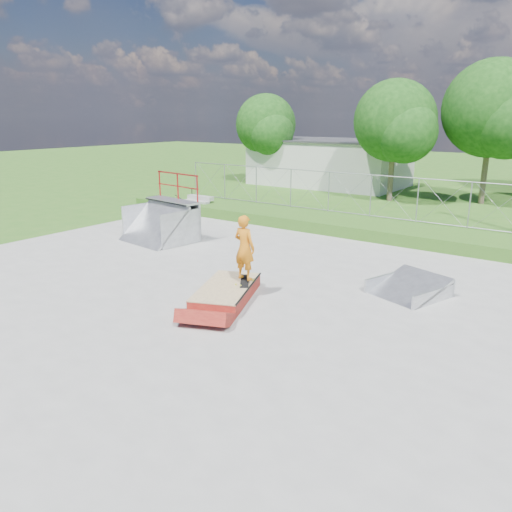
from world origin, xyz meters
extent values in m
plane|color=#2F631C|center=(0.00, 0.00, 0.00)|extent=(120.00, 120.00, 0.00)
cube|color=gray|center=(0.00, 0.00, 0.02)|extent=(20.00, 16.00, 0.04)
cube|color=#2F631C|center=(0.00, 9.50, 0.25)|extent=(24.00, 3.00, 0.50)
cube|color=maroon|center=(0.49, 0.10, 0.18)|extent=(2.10, 2.84, 0.36)
cube|color=#9D835A|center=(0.49, 0.10, 0.37)|extent=(2.13, 2.86, 0.03)
cube|color=black|center=(0.74, 0.57, 0.43)|extent=(0.63, 0.78, 0.13)
imported|color=orange|center=(0.74, 0.57, 1.29)|extent=(0.65, 0.44, 1.73)
cube|color=silver|center=(-8.00, 22.00, 1.50)|extent=(10.00, 6.00, 3.00)
cylinder|color=brown|center=(-2.00, 18.00, 1.22)|extent=(0.30, 0.30, 2.45)
sphere|color=#123D10|center=(-2.00, 18.00, 4.41)|extent=(4.48, 4.48, 4.48)
sphere|color=#123D10|center=(-1.16, 17.44, 3.85)|extent=(3.36, 3.36, 3.36)
cylinder|color=brown|center=(2.50, 20.00, 1.40)|extent=(0.30, 0.30, 2.80)
sphere|color=#123D10|center=(2.50, 20.00, 5.04)|extent=(5.12, 5.12, 5.12)
sphere|color=#123D10|center=(3.46, 19.36, 4.40)|extent=(3.84, 3.84, 3.84)
cylinder|color=brown|center=(-12.00, 20.00, 1.14)|extent=(0.30, 0.30, 2.27)
sphere|color=#123D10|center=(-12.00, 20.00, 4.10)|extent=(4.16, 4.16, 4.16)
sphere|color=#123D10|center=(-11.22, 19.48, 3.58)|extent=(3.12, 3.12, 3.12)
camera|label=1|loc=(8.32, -9.48, 4.69)|focal=35.00mm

